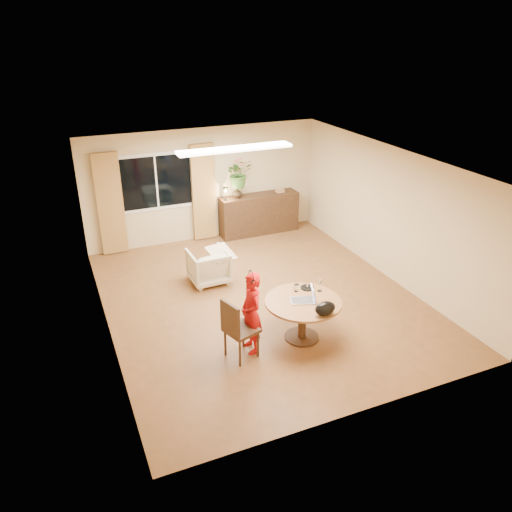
% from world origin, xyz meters
% --- Properties ---
extents(floor, '(6.50, 6.50, 0.00)m').
position_xyz_m(floor, '(0.00, 0.00, 0.00)').
color(floor, brown).
rests_on(floor, ground).
extents(ceiling, '(6.50, 6.50, 0.00)m').
position_xyz_m(ceiling, '(0.00, 0.00, 2.60)').
color(ceiling, white).
rests_on(ceiling, wall_back).
extents(wall_back, '(5.50, 0.00, 5.50)m').
position_xyz_m(wall_back, '(0.00, 3.25, 1.30)').
color(wall_back, tan).
rests_on(wall_back, floor).
extents(wall_left, '(0.00, 6.50, 6.50)m').
position_xyz_m(wall_left, '(-2.75, 0.00, 1.30)').
color(wall_left, tan).
rests_on(wall_left, floor).
extents(wall_right, '(0.00, 6.50, 6.50)m').
position_xyz_m(wall_right, '(2.75, 0.00, 1.30)').
color(wall_right, tan).
rests_on(wall_right, floor).
extents(window, '(1.70, 0.03, 1.30)m').
position_xyz_m(window, '(-1.10, 3.23, 1.50)').
color(window, white).
rests_on(window, wall_back).
extents(curtain_left, '(0.55, 0.08, 2.25)m').
position_xyz_m(curtain_left, '(-2.15, 3.15, 1.15)').
color(curtain_left, olive).
rests_on(curtain_left, wall_back).
extents(curtain_right, '(0.55, 0.08, 2.25)m').
position_xyz_m(curtain_right, '(-0.05, 3.15, 1.15)').
color(curtain_right, olive).
rests_on(curtain_right, wall_back).
extents(ceiling_panel, '(2.20, 0.35, 0.05)m').
position_xyz_m(ceiling_panel, '(0.00, 1.20, 2.57)').
color(ceiling_panel, white).
rests_on(ceiling_panel, ceiling).
extents(dining_table, '(1.22, 1.22, 0.70)m').
position_xyz_m(dining_table, '(0.11, -1.42, 0.55)').
color(dining_table, brown).
rests_on(dining_table, floor).
extents(dining_chair, '(0.60, 0.57, 1.01)m').
position_xyz_m(dining_chair, '(-0.97, -1.49, 0.50)').
color(dining_chair, black).
rests_on(dining_chair, floor).
extents(child, '(0.49, 0.32, 1.34)m').
position_xyz_m(child, '(-0.77, -1.40, 0.67)').
color(child, red).
rests_on(child, floor).
extents(laptop, '(0.45, 0.37, 0.26)m').
position_xyz_m(laptop, '(0.10, -1.42, 0.83)').
color(laptop, '#B7B7BC').
rests_on(laptop, dining_table).
extents(tumbler, '(0.10, 0.10, 0.12)m').
position_xyz_m(tumbler, '(0.16, -1.09, 0.75)').
color(tumbler, white).
rests_on(tumbler, dining_table).
extents(wine_glass, '(0.09, 0.09, 0.21)m').
position_xyz_m(wine_glass, '(0.51, -1.25, 0.80)').
color(wine_glass, white).
rests_on(wine_glass, dining_table).
extents(pot_lid, '(0.28, 0.28, 0.04)m').
position_xyz_m(pot_lid, '(0.37, -1.08, 0.71)').
color(pot_lid, white).
rests_on(pot_lid, dining_table).
extents(handbag, '(0.35, 0.22, 0.22)m').
position_xyz_m(handbag, '(0.22, -1.92, 0.81)').
color(handbag, black).
rests_on(handbag, dining_table).
extents(armchair, '(0.75, 0.77, 0.68)m').
position_xyz_m(armchair, '(-0.67, 1.04, 0.34)').
color(armchair, '#C2AD9A').
rests_on(armchair, floor).
extents(throw, '(0.54, 0.62, 0.03)m').
position_xyz_m(throw, '(-0.43, 0.96, 0.70)').
color(throw, beige).
rests_on(throw, armchair).
extents(sideboard, '(1.93, 0.47, 0.96)m').
position_xyz_m(sideboard, '(1.27, 3.01, 0.48)').
color(sideboard, black).
rests_on(sideboard, floor).
extents(vase, '(0.29, 0.29, 0.25)m').
position_xyz_m(vase, '(0.72, 3.01, 1.09)').
color(vase, black).
rests_on(vase, sideboard).
extents(bouquet, '(0.62, 0.54, 0.66)m').
position_xyz_m(bouquet, '(0.77, 3.01, 1.54)').
color(bouquet, '#2A6124').
rests_on(bouquet, vase).
extents(book_stack, '(0.22, 0.18, 0.08)m').
position_xyz_m(book_stack, '(1.82, 3.01, 1.01)').
color(book_stack, '#976C4D').
rests_on(book_stack, sideboard).
extents(desk_lamp, '(0.14, 0.14, 0.31)m').
position_xyz_m(desk_lamp, '(0.41, 2.96, 1.12)').
color(desk_lamp, black).
rests_on(desk_lamp, sideboard).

